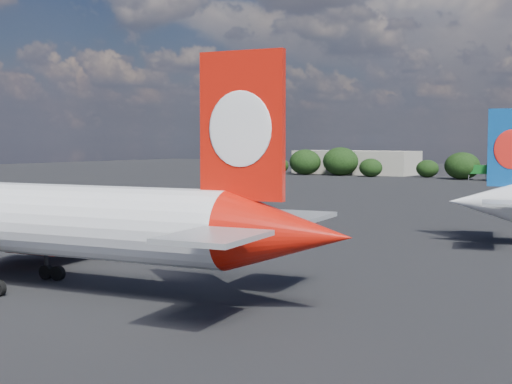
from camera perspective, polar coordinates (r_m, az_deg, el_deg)
The scene contains 4 objects.
ground at distance 101.95m, azimuth 7.79°, elevation -2.48°, with size 500.00×500.00×0.00m, color black.
qantas_airliner at distance 60.28m, azimuth -18.85°, elevation -2.11°, with size 54.31×51.83×17.74m.
terminal_building at distance 248.52m, azimuth 7.97°, elevation 2.37°, with size 42.00×16.00×8.00m.
highway_sign at distance 216.26m, azimuth 17.29°, elevation 1.72°, with size 6.00×0.30×4.50m.
Camera 1 is at (45.08, -30.68, 11.80)m, focal length 50.00 mm.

